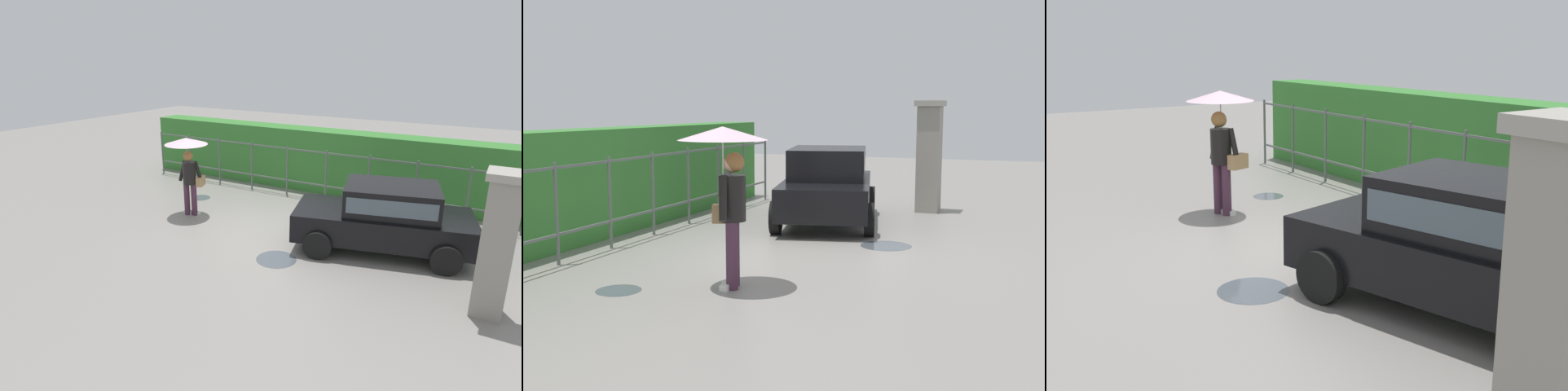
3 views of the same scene
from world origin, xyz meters
TOP-DOWN VIEW (x-y plane):
  - ground_plane at (0.00, 0.00)m, footprint 40.00×40.00m
  - car at (2.59, 0.47)m, footprint 3.99×2.56m
  - pedestrian at (-2.49, 0.12)m, footprint 1.11×1.11m
  - gate_pillar at (4.75, -1.13)m, footprint 0.60×0.60m
  - fence_section at (-0.43, 2.96)m, footprint 11.29×0.05m
  - hedge_row at (-0.43, 3.93)m, footprint 12.24×0.90m
  - puddle_near at (0.82, -1.14)m, footprint 0.85×0.85m
  - puddle_far at (-3.11, 1.34)m, footprint 0.57×0.57m

SIDE VIEW (x-z plane):
  - ground_plane at x=0.00m, z-range 0.00..0.00m
  - puddle_near at x=0.82m, z-range 0.00..0.00m
  - puddle_far at x=-3.11m, z-range 0.00..0.00m
  - car at x=2.59m, z-range 0.06..1.54m
  - fence_section at x=-0.43m, z-range 0.08..1.58m
  - hedge_row at x=-0.43m, z-range 0.00..1.90m
  - gate_pillar at x=4.75m, z-range 0.03..2.45m
  - pedestrian at x=-2.49m, z-range 0.52..2.57m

